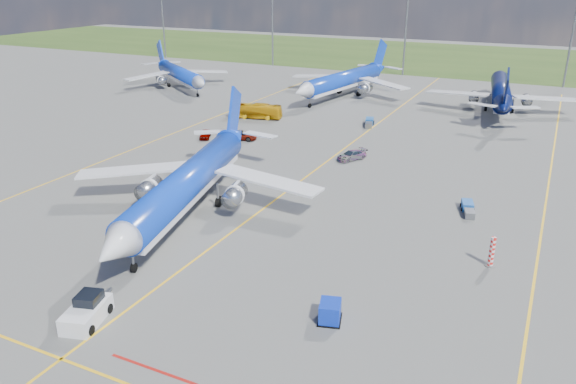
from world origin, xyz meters
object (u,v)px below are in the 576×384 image
at_px(apron_bus, 256,111).
at_px(service_car_c, 352,155).
at_px(bg_jet_n, 498,109).
at_px(service_car_b, 242,135).
at_px(service_car_a, 205,134).
at_px(baggage_tug_c, 369,122).
at_px(bg_jet_nnw, 343,97).
at_px(uld_container, 330,311).
at_px(warning_post, 492,252).
at_px(bg_jet_nw, 181,88).
at_px(baggage_tug_w, 468,208).
at_px(pushback_tug, 87,311).
at_px(main_airliner, 190,213).

distance_m(apron_bus, service_car_c, 30.10).
height_order(bg_jet_n, apron_bus, bg_jet_n).
bearing_deg(apron_bus, service_car_b, -172.46).
height_order(service_car_a, baggage_tug_c, service_car_a).
height_order(bg_jet_nnw, baggage_tug_c, bg_jet_nnw).
bearing_deg(uld_container, bg_jet_n, 72.12).
bearing_deg(bg_jet_n, bg_jet_nnw, -3.21).
xyz_separation_m(warning_post, bg_jet_nw, (-79.84, 60.61, -1.50)).
xyz_separation_m(uld_container, service_car_b, (-32.94, 42.44, -0.09)).
bearing_deg(apron_bus, baggage_tug_c, -90.38).
height_order(bg_jet_nnw, apron_bus, bg_jet_nnw).
height_order(uld_container, service_car_a, uld_container).
bearing_deg(bg_jet_nw, service_car_a, -102.92).
bearing_deg(service_car_c, baggage_tug_w, -4.11).
height_order(bg_jet_nnw, service_car_b, bg_jet_nnw).
bearing_deg(baggage_tug_w, uld_container, -118.06).
height_order(bg_jet_n, service_car_c, bg_jet_n).
height_order(pushback_tug, service_car_a, pushback_tug).
xyz_separation_m(warning_post, service_car_c, (-23.03, 25.18, -0.79)).
relative_size(pushback_tug, service_car_b, 1.25).
relative_size(main_airliner, uld_container, 20.72).
relative_size(pushback_tug, service_car_a, 1.62).
bearing_deg(uld_container, main_airliner, 134.37).
height_order(service_car_b, baggage_tug_c, service_car_b).
xyz_separation_m(pushback_tug, service_car_c, (4.73, 48.71, -0.17)).
height_order(warning_post, pushback_tug, warning_post).
relative_size(pushback_tug, uld_container, 3.20).
bearing_deg(uld_container, warning_post, 39.47).
relative_size(warning_post, apron_bus, 0.30).
bearing_deg(warning_post, main_airliner, -176.51).
relative_size(warning_post, bg_jet_nnw, 0.07).
bearing_deg(service_car_c, pushback_tug, -65.73).
relative_size(main_airliner, baggage_tug_c, 8.40).
xyz_separation_m(bg_jet_nnw, pushback_tug, (12.74, -91.41, 0.88)).
bearing_deg(bg_jet_nnw, baggage_tug_c, -49.21).
bearing_deg(service_car_a, service_car_c, -27.85).
bearing_deg(apron_bus, baggage_tug_w, -135.58).
bearing_deg(main_airliner, service_car_c, 55.87).
bearing_deg(warning_post, bg_jet_n, 95.98).
xyz_separation_m(main_airliner, baggage_tug_c, (5.96, 47.96, 0.51)).
bearing_deg(bg_jet_nnw, bg_jet_nw, -160.14).
relative_size(bg_jet_n, service_car_b, 7.78).
height_order(bg_jet_n, main_airliner, main_airliner).
bearing_deg(bg_jet_nw, pushback_tug, -112.18).
distance_m(bg_jet_nnw, service_car_a, 43.31).
bearing_deg(main_airliner, bg_jet_nw, 112.88).
distance_m(main_airliner, service_car_a, 31.94).
xyz_separation_m(service_car_a, baggage_tug_w, (45.21, -13.05, -0.23)).
height_order(bg_jet_nw, pushback_tug, bg_jet_nw).
height_order(pushback_tug, service_car_b, pushback_tug).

